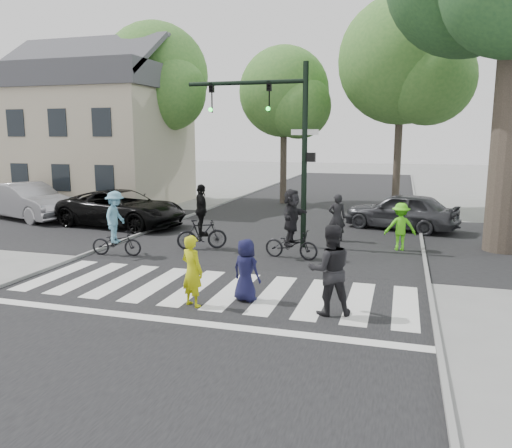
{
  "coord_description": "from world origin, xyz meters",
  "views": [
    {
      "loc": [
        4.3,
        -9.91,
        3.68
      ],
      "look_at": [
        0.5,
        3.0,
        1.3
      ],
      "focal_mm": 35.0,
      "sensor_mm": 36.0,
      "label": 1
    }
  ],
  "objects_px": {
    "pedestrian_child": "(246,270)",
    "car_suv": "(122,208)",
    "car_silver": "(28,201)",
    "traffic_signal": "(279,129)",
    "cyclist_left": "(116,228)",
    "cyclist_right": "(292,228)",
    "car_grey": "(401,211)",
    "cyclist_mid": "(202,223)",
    "pedestrian_adult": "(330,270)",
    "pedestrian_woman": "(192,271)"
  },
  "relations": [
    {
      "from": "pedestrian_child",
      "to": "car_grey",
      "type": "bearing_deg",
      "value": -87.57
    },
    {
      "from": "cyclist_left",
      "to": "car_suv",
      "type": "bearing_deg",
      "value": 119.18
    },
    {
      "from": "pedestrian_adult",
      "to": "car_silver",
      "type": "height_order",
      "value": "pedestrian_adult"
    },
    {
      "from": "pedestrian_child",
      "to": "car_suv",
      "type": "relative_size",
      "value": 0.26
    },
    {
      "from": "pedestrian_woman",
      "to": "car_grey",
      "type": "bearing_deg",
      "value": -87.92
    },
    {
      "from": "pedestrian_adult",
      "to": "cyclist_mid",
      "type": "bearing_deg",
      "value": -64.15
    },
    {
      "from": "pedestrian_woman",
      "to": "cyclist_left",
      "type": "distance_m",
      "value": 5.55
    },
    {
      "from": "cyclist_left",
      "to": "car_suv",
      "type": "relative_size",
      "value": 0.37
    },
    {
      "from": "cyclist_left",
      "to": "cyclist_right",
      "type": "bearing_deg",
      "value": 12.24
    },
    {
      "from": "car_silver",
      "to": "traffic_signal",
      "type": "bearing_deg",
      "value": -81.97
    },
    {
      "from": "pedestrian_child",
      "to": "car_silver",
      "type": "distance_m",
      "value": 14.93
    },
    {
      "from": "cyclist_right",
      "to": "traffic_signal",
      "type": "bearing_deg",
      "value": 116.14
    },
    {
      "from": "traffic_signal",
      "to": "car_grey",
      "type": "distance_m",
      "value": 6.62
    },
    {
      "from": "pedestrian_woman",
      "to": "cyclist_right",
      "type": "relative_size",
      "value": 0.75
    },
    {
      "from": "pedestrian_woman",
      "to": "pedestrian_child",
      "type": "bearing_deg",
      "value": -122.44
    },
    {
      "from": "traffic_signal",
      "to": "cyclist_right",
      "type": "bearing_deg",
      "value": -63.86
    },
    {
      "from": "cyclist_mid",
      "to": "pedestrian_child",
      "type": "bearing_deg",
      "value": -57.05
    },
    {
      "from": "car_suv",
      "to": "traffic_signal",
      "type": "bearing_deg",
      "value": -96.07
    },
    {
      "from": "car_silver",
      "to": "car_grey",
      "type": "height_order",
      "value": "car_silver"
    },
    {
      "from": "pedestrian_adult",
      "to": "pedestrian_woman",
      "type": "bearing_deg",
      "value": -12.38
    },
    {
      "from": "cyclist_right",
      "to": "car_silver",
      "type": "bearing_deg",
      "value": 163.68
    },
    {
      "from": "pedestrian_child",
      "to": "car_grey",
      "type": "relative_size",
      "value": 0.33
    },
    {
      "from": "pedestrian_child",
      "to": "car_suv",
      "type": "bearing_deg",
      "value": -23.9
    },
    {
      "from": "pedestrian_adult",
      "to": "car_silver",
      "type": "relative_size",
      "value": 0.38
    },
    {
      "from": "car_grey",
      "to": "car_silver",
      "type": "bearing_deg",
      "value": -64.56
    },
    {
      "from": "traffic_signal",
      "to": "car_suv",
      "type": "relative_size",
      "value": 1.11
    },
    {
      "from": "pedestrian_woman",
      "to": "cyclist_right",
      "type": "distance_m",
      "value": 4.96
    },
    {
      "from": "car_suv",
      "to": "car_silver",
      "type": "bearing_deg",
      "value": 93.66
    },
    {
      "from": "traffic_signal",
      "to": "car_suv",
      "type": "height_order",
      "value": "traffic_signal"
    },
    {
      "from": "traffic_signal",
      "to": "pedestrian_woman",
      "type": "xyz_separation_m",
      "value": [
        -0.34,
        -6.46,
        -3.11
      ]
    },
    {
      "from": "cyclist_right",
      "to": "car_silver",
      "type": "distance_m",
      "value": 13.34
    },
    {
      "from": "traffic_signal",
      "to": "pedestrian_woman",
      "type": "bearing_deg",
      "value": -93.01
    },
    {
      "from": "traffic_signal",
      "to": "cyclist_left",
      "type": "distance_m",
      "value": 6.1
    },
    {
      "from": "pedestrian_child",
      "to": "cyclist_left",
      "type": "bearing_deg",
      "value": -9.65
    },
    {
      "from": "pedestrian_child",
      "to": "cyclist_mid",
      "type": "xyz_separation_m",
      "value": [
        -2.97,
        4.59,
        0.17
      ]
    },
    {
      "from": "cyclist_mid",
      "to": "car_grey",
      "type": "relative_size",
      "value": 0.49
    },
    {
      "from": "pedestrian_woman",
      "to": "pedestrian_adult",
      "type": "distance_m",
      "value": 2.96
    },
    {
      "from": "pedestrian_woman",
      "to": "cyclist_mid",
      "type": "xyz_separation_m",
      "value": [
        -1.96,
        5.26,
        0.09
      ]
    },
    {
      "from": "traffic_signal",
      "to": "pedestrian_woman",
      "type": "height_order",
      "value": "traffic_signal"
    },
    {
      "from": "car_grey",
      "to": "cyclist_mid",
      "type": "bearing_deg",
      "value": -31.05
    },
    {
      "from": "pedestrian_woman",
      "to": "car_silver",
      "type": "height_order",
      "value": "car_silver"
    },
    {
      "from": "pedestrian_adult",
      "to": "cyclist_mid",
      "type": "height_order",
      "value": "cyclist_mid"
    },
    {
      "from": "pedestrian_child",
      "to": "pedestrian_adult",
      "type": "bearing_deg",
      "value": -169.39
    },
    {
      "from": "pedestrian_woman",
      "to": "pedestrian_child",
      "type": "xyz_separation_m",
      "value": [
        1.01,
        0.68,
        -0.08
      ]
    },
    {
      "from": "cyclist_mid",
      "to": "car_grey",
      "type": "height_order",
      "value": "cyclist_mid"
    },
    {
      "from": "traffic_signal",
      "to": "pedestrian_adult",
      "type": "relative_size",
      "value": 3.14
    },
    {
      "from": "pedestrian_child",
      "to": "car_suv",
      "type": "height_order",
      "value": "car_suv"
    },
    {
      "from": "pedestrian_woman",
      "to": "cyclist_left",
      "type": "height_order",
      "value": "cyclist_left"
    },
    {
      "from": "traffic_signal",
      "to": "pedestrian_child",
      "type": "height_order",
      "value": "traffic_signal"
    },
    {
      "from": "car_silver",
      "to": "car_grey",
      "type": "bearing_deg",
      "value": -64.25
    }
  ]
}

